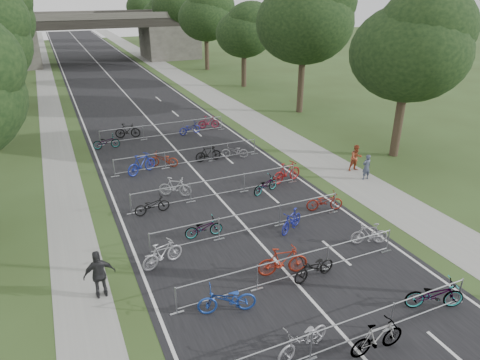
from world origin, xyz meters
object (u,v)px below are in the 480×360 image
object	(u,v)px
pedestrian_a	(366,167)
overpass_bridge	(93,37)
pedestrian_c	(100,275)
pedestrian_b	(356,158)

from	to	relation	value
pedestrian_a	overpass_bridge	bearing A→B (deg)	-80.02
pedestrian_c	pedestrian_a	bearing A→B (deg)	-165.27
pedestrian_a	pedestrian_c	world-z (taller)	pedestrian_c
overpass_bridge	pedestrian_b	bearing A→B (deg)	-79.86
overpass_bridge	pedestrian_c	xyz separation A→B (m)	(-6.80, -55.82, -2.59)
overpass_bridge	pedestrian_c	distance (m)	56.29
pedestrian_b	pedestrian_c	bearing A→B (deg)	-155.15
pedestrian_a	pedestrian_b	world-z (taller)	pedestrian_b
overpass_bridge	pedestrian_b	size ratio (longest dim) A/B	18.96
overpass_bridge	pedestrian_a	xyz separation A→B (m)	(8.69, -51.38, -2.77)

